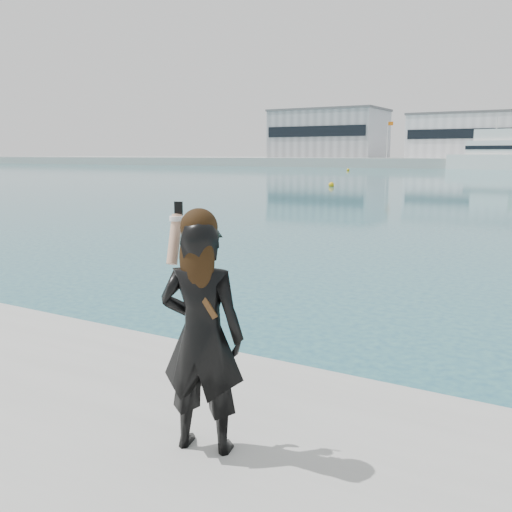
{
  "coord_description": "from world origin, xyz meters",
  "views": [
    {
      "loc": [
        2.27,
        -3.64,
        2.77
      ],
      "look_at": [
        0.12,
        -0.03,
        2.02
      ],
      "focal_mm": 40.0,
      "sensor_mm": 36.0,
      "label": 1
    }
  ],
  "objects_px": {
    "motor_yacht": "(504,155)",
    "buoy_far": "(348,171)",
    "buoy_extra": "(331,187)",
    "woman": "(201,329)"
  },
  "relations": [
    {
      "from": "woman",
      "to": "buoy_far",
      "type": "bearing_deg",
      "value": -84.7
    },
    {
      "from": "motor_yacht",
      "to": "buoy_extra",
      "type": "distance_m",
      "value": 68.64
    },
    {
      "from": "buoy_far",
      "to": "buoy_extra",
      "type": "height_order",
      "value": "same"
    },
    {
      "from": "buoy_far",
      "to": "woman",
      "type": "bearing_deg",
      "value": -69.0
    },
    {
      "from": "motor_yacht",
      "to": "buoy_far",
      "type": "relative_size",
      "value": 42.37
    },
    {
      "from": "buoy_extra",
      "to": "woman",
      "type": "bearing_deg",
      "value": -67.86
    },
    {
      "from": "motor_yacht",
      "to": "woman",
      "type": "distance_m",
      "value": 112.47
    },
    {
      "from": "motor_yacht",
      "to": "buoy_far",
      "type": "height_order",
      "value": "motor_yacht"
    },
    {
      "from": "buoy_extra",
      "to": "woman",
      "type": "relative_size",
      "value": 0.3
    },
    {
      "from": "motor_yacht",
      "to": "woman",
      "type": "xyz_separation_m",
      "value": [
        12.73,
        -111.74,
        -1.07
      ]
    }
  ]
}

